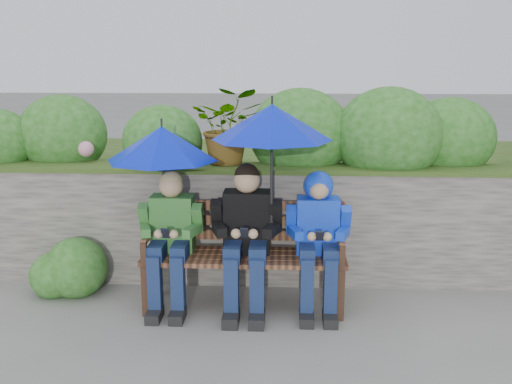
# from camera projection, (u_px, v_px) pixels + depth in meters

# --- Properties ---
(ground) EXTENTS (60.00, 60.00, 0.00)m
(ground) POSITION_uv_depth(u_px,v_px,m) (255.00, 314.00, 4.41)
(ground) COLOR slate
(ground) RESTS_ON ground
(garden_backdrop) EXTENTS (8.00, 2.86, 1.80)m
(garden_backdrop) POSITION_uv_depth(u_px,v_px,m) (260.00, 189.00, 5.82)
(garden_backdrop) COLOR #5B5650
(garden_backdrop) RESTS_ON ground
(park_bench) EXTENTS (1.59, 0.47, 0.84)m
(park_bench) POSITION_uv_depth(u_px,v_px,m) (245.00, 247.00, 4.51)
(park_bench) COLOR #392418
(park_bench) RESTS_ON ground
(boy_left) EXTENTS (0.50, 0.58, 1.09)m
(boy_left) POSITION_uv_depth(u_px,v_px,m) (171.00, 234.00, 4.44)
(boy_left) COLOR #408439
(boy_left) RESTS_ON ground
(boy_middle) EXTENTS (0.55, 0.63, 1.15)m
(boy_middle) POSITION_uv_depth(u_px,v_px,m) (246.00, 232.00, 4.40)
(boy_middle) COLOR black
(boy_middle) RESTS_ON ground
(boy_right) EXTENTS (0.50, 0.60, 1.09)m
(boy_right) POSITION_uv_depth(u_px,v_px,m) (318.00, 230.00, 4.39)
(boy_right) COLOR #0106BD
(boy_right) RESTS_ON ground
(umbrella_left) EXTENTS (0.86, 0.86, 0.84)m
(umbrella_left) POSITION_uv_depth(u_px,v_px,m) (162.00, 144.00, 4.35)
(umbrella_left) COLOR #0118CD
(umbrella_left) RESTS_ON ground
(umbrella_right) EXTENTS (0.90, 0.90, 1.00)m
(umbrella_right) POSITION_uv_depth(u_px,v_px,m) (272.00, 122.00, 4.20)
(umbrella_right) COLOR #0118CD
(umbrella_right) RESTS_ON ground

